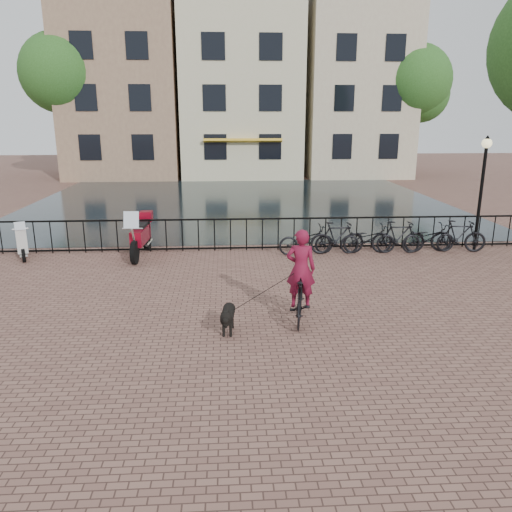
{
  "coord_description": "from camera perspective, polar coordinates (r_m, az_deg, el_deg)",
  "views": [
    {
      "loc": [
        -0.61,
        -7.22,
        4.07
      ],
      "look_at": [
        0.0,
        3.0,
        1.2
      ],
      "focal_mm": 35.0,
      "sensor_mm": 36.0,
      "label": 1
    }
  ],
  "objects": [
    {
      "name": "ground",
      "position": [
        8.31,
        1.27,
        -13.67
      ],
      "size": [
        100.0,
        100.0,
        0.0
      ],
      "primitive_type": "plane",
      "color": "brown",
      "rests_on": "ground"
    },
    {
      "name": "canal_water",
      "position": [
        24.86,
        -1.98,
        6.22
      ],
      "size": [
        20.0,
        20.0,
        0.0
      ],
      "primitive_type": "plane",
      "color": "black",
      "rests_on": "ground"
    },
    {
      "name": "railing",
      "position": [
        15.64,
        -1.1,
        2.47
      ],
      "size": [
        20.0,
        0.05,
        1.02
      ],
      "color": "black",
      "rests_on": "ground"
    },
    {
      "name": "canal_house_left",
      "position": [
        37.92,
        -14.68,
        18.69
      ],
      "size": [
        7.5,
        9.0,
        12.8
      ],
      "color": "#7F604A",
      "rests_on": "ground"
    },
    {
      "name": "canal_house_mid",
      "position": [
        37.28,
        -1.81,
        18.45
      ],
      "size": [
        8.0,
        9.5,
        11.8
      ],
      "color": "#C2BC92",
      "rests_on": "ground"
    },
    {
      "name": "canal_house_right",
      "position": [
        38.4,
        10.92,
        19.23
      ],
      "size": [
        7.0,
        9.0,
        13.3
      ],
      "color": "tan",
      "rests_on": "ground"
    },
    {
      "name": "tree_far_left",
      "position": [
        35.86,
        -21.46,
        18.88
      ],
      "size": [
        5.04,
        5.04,
        9.27
      ],
      "color": "black",
      "rests_on": "ground"
    },
    {
      "name": "tree_far_right",
      "position": [
        36.54,
        17.72,
        18.53
      ],
      "size": [
        4.76,
        4.76,
        8.76
      ],
      "color": "black",
      "rests_on": "ground"
    },
    {
      "name": "lamp_post",
      "position": [
        16.84,
        24.53,
        8.5
      ],
      "size": [
        0.3,
        0.3,
        3.45
      ],
      "color": "black",
      "rests_on": "ground"
    },
    {
      "name": "cyclist",
      "position": [
        10.12,
        5.1,
        -2.9
      ],
      "size": [
        0.78,
        1.71,
        2.26
      ],
      "rotation": [
        0.0,
        0.0,
        2.96
      ],
      "color": "black",
      "rests_on": "ground"
    },
    {
      "name": "dog",
      "position": [
        9.77,
        -3.22,
        -7.06
      ],
      "size": [
        0.37,
        0.92,
        0.6
      ],
      "rotation": [
        0.0,
        0.0,
        -0.09
      ],
      "color": "black",
      "rests_on": "ground"
    },
    {
      "name": "motorcycle",
      "position": [
        15.28,
        -13.09,
        2.84
      ],
      "size": [
        0.66,
        2.23,
        1.58
      ],
      "rotation": [
        0.0,
        0.0,
        -0.06
      ],
      "color": "maroon",
      "rests_on": "ground"
    },
    {
      "name": "scooter",
      "position": [
        16.31,
        -25.25,
        1.9
      ],
      "size": [
        0.86,
        1.36,
        1.23
      ],
      "rotation": [
        0.0,
        0.0,
        0.39
      ],
      "color": "beige",
      "rests_on": "ground"
    },
    {
      "name": "parked_bike_0",
      "position": [
        15.25,
        5.77,
        1.85
      ],
      "size": [
        1.78,
        0.81,
        0.9
      ],
      "primitive_type": "imported",
      "rotation": [
        0.0,
        0.0,
        1.7
      ],
      "color": "black",
      "rests_on": "ground"
    },
    {
      "name": "parked_bike_1",
      "position": [
        15.42,
        9.27,
        2.06
      ],
      "size": [
        1.68,
        0.51,
        1.0
      ],
      "primitive_type": "imported",
      "rotation": [
        0.0,
        0.0,
        1.6
      ],
      "color": "black",
      "rests_on": "ground"
    },
    {
      "name": "parked_bike_2",
      "position": [
        15.66,
        12.66,
        1.91
      ],
      "size": [
        1.72,
        0.62,
        0.9
      ],
      "primitive_type": "imported",
      "rotation": [
        0.0,
        0.0,
        1.58
      ],
      "color": "black",
      "rests_on": "ground"
    },
    {
      "name": "parked_bike_3",
      "position": [
        15.94,
        15.95,
        2.1
      ],
      "size": [
        1.67,
        0.48,
        1.0
      ],
      "primitive_type": "imported",
      "rotation": [
        0.0,
        0.0,
        1.56
      ],
      "color": "black",
      "rests_on": "ground"
    },
    {
      "name": "parked_bike_4",
      "position": [
        16.29,
        19.1,
        1.94
      ],
      "size": [
        1.77,
        0.76,
        0.9
      ],
      "primitive_type": "imported",
      "rotation": [
        0.0,
        0.0,
        1.67
      ],
      "color": "black",
      "rests_on": "ground"
    },
    {
      "name": "parked_bike_5",
      "position": [
        16.66,
        22.14,
        2.12
      ],
      "size": [
        1.71,
        0.71,
        1.0
      ],
      "primitive_type": "imported",
      "rotation": [
        0.0,
        0.0,
        1.42
      ],
      "color": "black",
      "rests_on": "ground"
    }
  ]
}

